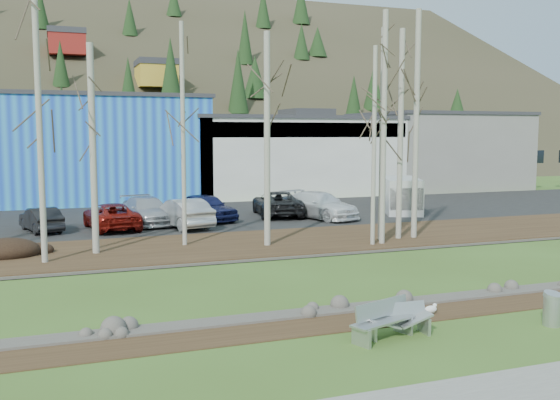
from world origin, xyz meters
name	(u,v)px	position (x,y,z in m)	size (l,w,h in m)	color
ground	(379,345)	(0.00, 0.00, 0.00)	(200.00, 200.00, 0.00)	#3F5A21
footpath	(465,400)	(0.00, -3.50, 0.02)	(80.00, 2.00, 0.04)	slate
dirt_strip	(342,321)	(0.00, 2.10, 0.01)	(80.00, 1.80, 0.03)	#382616
near_bank_rocks	(328,312)	(0.00, 3.10, 0.00)	(80.00, 0.80, 0.50)	#47423D
river	(280,282)	(0.00, 7.20, 0.00)	(80.00, 8.00, 0.90)	black
far_bank_rocks	(247,260)	(0.00, 11.30, 0.00)	(80.00, 0.80, 0.46)	#47423D
far_bank	(227,246)	(0.00, 14.50, 0.07)	(80.00, 7.00, 0.15)	#382616
parking_lot	(183,218)	(0.00, 25.00, 0.07)	(80.00, 14.00, 0.14)	black
building_blue	(72,148)	(-6.00, 39.00, 4.16)	(20.40, 12.24, 8.30)	blue
building_white	(284,155)	(12.00, 38.98, 3.41)	(18.36, 12.24, 6.80)	beige
building_grey	(436,150)	(28.00, 39.00, 3.66)	(14.28, 12.24, 7.30)	slate
hillside	(102,51)	(0.00, 84.00, 17.50)	(160.00, 72.00, 35.00)	#2F2C1B
bench_intact	(383,320)	(0.35, 0.44, 0.49)	(2.04, 1.20, 0.98)	#ACB0B1
bench_damaged	(397,320)	(0.83, 0.55, 0.42)	(1.88, 0.70, 0.82)	#ACB0B1
litter_bin	(552,310)	(5.32, -0.20, 0.43)	(0.50, 0.50, 0.86)	#ACB0B1
seagull	(431,309)	(2.73, 1.80, 0.19)	(0.47, 0.22, 0.34)	gold
dirt_mound	(5,249)	(-9.58, 14.96, 0.43)	(2.86, 2.02, 0.56)	black
birch_2	(93,150)	(-5.90, 14.35, 4.63)	(0.29, 0.29, 8.95)	beige
birch_3	(40,127)	(-7.97, 13.06, 5.56)	(0.24, 0.24, 10.82)	beige
birch_4	(267,140)	(1.72, 13.64, 5.02)	(0.29, 0.29, 9.73)	beige
birch_5	(183,135)	(-1.89, 14.99, 5.24)	(0.20, 0.20, 10.18)	beige
birch_6	(374,146)	(6.41, 12.14, 4.72)	(0.20, 0.20, 9.13)	beige
birch_7	(416,125)	(9.30, 13.18, 5.72)	(0.28, 0.28, 11.14)	beige
birch_8	(384,129)	(6.96, 12.23, 5.53)	(0.26, 0.26, 10.77)	beige
birch_9	(382,135)	(7.44, 13.21, 5.23)	(0.27, 0.27, 10.17)	beige
birch_10	(400,135)	(8.44, 13.21, 5.23)	(0.27, 0.27, 10.17)	beige
car_1	(41,219)	(-8.22, 21.61, 0.79)	(1.37, 3.92, 1.29)	black
car_2	(111,216)	(-4.65, 21.18, 0.85)	(2.36, 5.12, 1.42)	maroon
car_3	(147,211)	(-2.53, 22.51, 0.91)	(2.14, 5.27, 1.53)	#AFAFB7
car_4	(206,207)	(0.95, 22.65, 0.94)	(1.90, 4.72, 1.61)	navy
car_5	(183,213)	(-0.88, 20.50, 0.94)	(1.70, 4.87, 1.61)	#BCBDBF
car_6	(277,203)	(5.69, 23.33, 0.92)	(2.58, 5.59, 1.55)	black
car_7	(319,205)	(7.73, 21.32, 0.95)	(2.26, 5.55, 1.61)	white
van_white	(401,195)	(13.90, 22.05, 1.27)	(3.98, 5.58, 2.25)	silver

